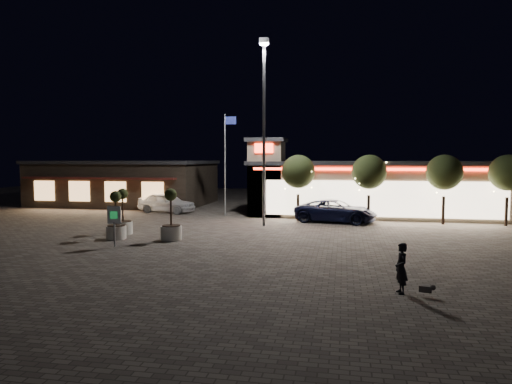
% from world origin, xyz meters
% --- Properties ---
extents(ground, '(90.00, 90.00, 0.00)m').
position_xyz_m(ground, '(0.00, 0.00, 0.00)').
color(ground, '#72675C').
rests_on(ground, ground).
extents(retail_building, '(20.40, 8.40, 6.10)m').
position_xyz_m(retail_building, '(9.51, 15.82, 2.21)').
color(retail_building, tan).
rests_on(retail_building, ground).
extents(restaurant_building, '(16.40, 11.00, 4.30)m').
position_xyz_m(restaurant_building, '(-14.00, 19.97, 2.16)').
color(restaurant_building, '#382D23').
rests_on(restaurant_building, ground).
extents(floodlight_pole, '(0.60, 0.40, 12.38)m').
position_xyz_m(floodlight_pole, '(2.00, 8.00, 7.02)').
color(floodlight_pole, gray).
rests_on(floodlight_pole, ground).
extents(flagpole, '(0.95, 0.10, 8.00)m').
position_xyz_m(flagpole, '(-1.90, 13.00, 4.74)').
color(flagpole, white).
rests_on(flagpole, ground).
extents(string_tree_a, '(2.42, 2.42, 4.79)m').
position_xyz_m(string_tree_a, '(4.00, 11.00, 3.56)').
color(string_tree_a, '#332319').
rests_on(string_tree_a, ground).
extents(string_tree_b, '(2.42, 2.42, 4.79)m').
position_xyz_m(string_tree_b, '(9.00, 11.00, 3.56)').
color(string_tree_b, '#332319').
rests_on(string_tree_b, ground).
extents(string_tree_c, '(2.42, 2.42, 4.79)m').
position_xyz_m(string_tree_c, '(14.00, 11.00, 3.56)').
color(string_tree_c, '#332319').
rests_on(string_tree_c, ground).
extents(string_tree_d, '(2.42, 2.42, 4.79)m').
position_xyz_m(string_tree_d, '(18.00, 11.00, 3.56)').
color(string_tree_d, '#332319').
rests_on(string_tree_d, ground).
extents(pickup_truck, '(6.11, 3.60, 1.59)m').
position_xyz_m(pickup_truck, '(6.71, 10.70, 0.80)').
color(pickup_truck, black).
rests_on(pickup_truck, ground).
extents(white_sedan, '(5.21, 2.97, 1.67)m').
position_xyz_m(white_sedan, '(-7.36, 14.00, 0.84)').
color(white_sedan, white).
rests_on(white_sedan, ground).
extents(pedestrian, '(0.54, 0.70, 1.71)m').
position_xyz_m(pedestrian, '(9.17, -6.36, 0.85)').
color(pedestrian, black).
rests_on(pedestrian, ground).
extents(dog, '(0.52, 0.27, 0.28)m').
position_xyz_m(dog, '(10.00, -6.60, 0.28)').
color(dog, '#59514C').
rests_on(dog, ground).
extents(planter_left, '(1.11, 1.11, 2.74)m').
position_xyz_m(planter_left, '(-5.70, 3.06, 0.85)').
color(planter_left, silver).
rests_on(planter_left, ground).
extents(planter_mid, '(1.10, 1.10, 2.71)m').
position_xyz_m(planter_mid, '(-5.28, 1.43, 0.84)').
color(planter_mid, silver).
rests_on(planter_mid, ground).
extents(planter_right, '(1.17, 1.17, 2.87)m').
position_xyz_m(planter_right, '(-2.12, 1.69, 0.89)').
color(planter_right, silver).
rests_on(planter_right, ground).
extents(valet_sign, '(0.69, 0.21, 2.09)m').
position_xyz_m(valet_sign, '(-4.25, -0.69, 1.46)').
color(valet_sign, gray).
rests_on(valet_sign, ground).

